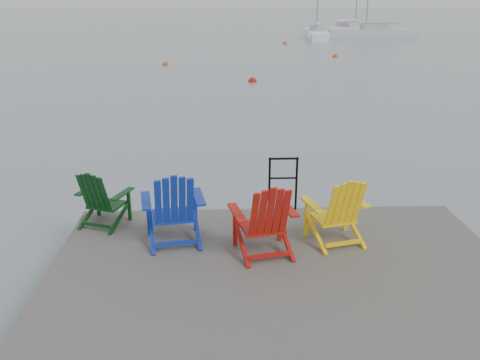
{
  "coord_description": "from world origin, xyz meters",
  "views": [
    {
      "loc": [
        -0.77,
        -5.24,
        3.81
      ],
      "look_at": [
        -0.43,
        2.94,
        0.85
      ],
      "focal_mm": 38.0,
      "sensor_mm": 36.0,
      "label": 1
    }
  ],
  "objects_px": {
    "chair_red": "(265,219)",
    "sailboat_far": "(370,33)",
    "chair_green": "(102,198)",
    "buoy_d": "(285,44)",
    "handrail": "(283,179)",
    "buoy_c": "(335,57)",
    "buoy_a": "(253,82)",
    "buoy_b": "(166,65)",
    "chair_blue": "(173,207)",
    "sailboat_near": "(316,35)",
    "chair_yellow": "(338,210)",
    "sailboat_mid": "(352,30)"
  },
  "relations": [
    {
      "from": "chair_red",
      "to": "buoy_a",
      "type": "bearing_deg",
      "value": 74.9
    },
    {
      "from": "chair_yellow",
      "to": "buoy_d",
      "type": "xyz_separation_m",
      "value": [
        4.16,
        38.78,
        -1.01
      ]
    },
    {
      "from": "chair_blue",
      "to": "sailboat_near",
      "type": "relative_size",
      "value": 0.11
    },
    {
      "from": "sailboat_near",
      "to": "buoy_c",
      "type": "distance_m",
      "value": 16.06
    },
    {
      "from": "handrail",
      "to": "sailboat_far",
      "type": "height_order",
      "value": "sailboat_far"
    },
    {
      "from": "sailboat_mid",
      "to": "sailboat_far",
      "type": "xyz_separation_m",
      "value": [
        0.46,
        -5.32,
        0.0
      ]
    },
    {
      "from": "buoy_c",
      "to": "buoy_d",
      "type": "relative_size",
      "value": 1.03
    },
    {
      "from": "chair_yellow",
      "to": "sailboat_mid",
      "type": "distance_m",
      "value": 53.02
    },
    {
      "from": "chair_green",
      "to": "buoy_b",
      "type": "relative_size",
      "value": 2.45
    },
    {
      "from": "chair_red",
      "to": "buoy_d",
      "type": "height_order",
      "value": "chair_red"
    },
    {
      "from": "chair_yellow",
      "to": "sailboat_far",
      "type": "distance_m",
      "value": 48.01
    },
    {
      "from": "chair_blue",
      "to": "chair_red",
      "type": "height_order",
      "value": "chair_blue"
    },
    {
      "from": "chair_yellow",
      "to": "sailboat_near",
      "type": "xyz_separation_m",
      "value": [
        7.9,
        44.36,
        -0.66
      ]
    },
    {
      "from": "chair_red",
      "to": "buoy_c",
      "type": "bearing_deg",
      "value": 63.79
    },
    {
      "from": "chair_red",
      "to": "buoy_a",
      "type": "xyz_separation_m",
      "value": [
        1.02,
        18.19,
        -1.03
      ]
    },
    {
      "from": "buoy_a",
      "to": "sailboat_far",
      "type": "bearing_deg",
      "value": 64.1
    },
    {
      "from": "chair_red",
      "to": "chair_yellow",
      "type": "bearing_deg",
      "value": 4.09
    },
    {
      "from": "chair_red",
      "to": "sailboat_far",
      "type": "distance_m",
      "value": 48.61
    },
    {
      "from": "handrail",
      "to": "buoy_c",
      "type": "distance_m",
      "value": 28.04
    },
    {
      "from": "buoy_c",
      "to": "chair_red",
      "type": "bearing_deg",
      "value": -104.31
    },
    {
      "from": "chair_yellow",
      "to": "sailboat_far",
      "type": "relative_size",
      "value": 0.09
    },
    {
      "from": "chair_red",
      "to": "handrail",
      "type": "bearing_deg",
      "value": 62.54
    },
    {
      "from": "chair_yellow",
      "to": "sailboat_near",
      "type": "distance_m",
      "value": 45.06
    },
    {
      "from": "buoy_b",
      "to": "buoy_c",
      "type": "height_order",
      "value": "buoy_c"
    },
    {
      "from": "sailboat_far",
      "to": "buoy_c",
      "type": "distance_m",
      "value": 19.12
    },
    {
      "from": "buoy_b",
      "to": "sailboat_mid",
      "type": "bearing_deg",
      "value": 56.19
    },
    {
      "from": "handrail",
      "to": "buoy_a",
      "type": "distance_m",
      "value": 16.7
    },
    {
      "from": "sailboat_near",
      "to": "buoy_d",
      "type": "height_order",
      "value": "sailboat_near"
    },
    {
      "from": "sailboat_near",
      "to": "buoy_d",
      "type": "xyz_separation_m",
      "value": [
        -3.74,
        -5.58,
        -0.36
      ]
    },
    {
      "from": "chair_red",
      "to": "buoy_c",
      "type": "relative_size",
      "value": 2.65
    },
    {
      "from": "sailboat_mid",
      "to": "sailboat_far",
      "type": "relative_size",
      "value": 1.09
    },
    {
      "from": "sailboat_near",
      "to": "buoy_a",
      "type": "bearing_deg",
      "value": -100.32
    },
    {
      "from": "chair_red",
      "to": "sailboat_near",
      "type": "distance_m",
      "value": 45.55
    },
    {
      "from": "chair_green",
      "to": "chair_red",
      "type": "relative_size",
      "value": 0.86
    },
    {
      "from": "buoy_a",
      "to": "buoy_b",
      "type": "relative_size",
      "value": 1.12
    },
    {
      "from": "sailboat_far",
      "to": "buoy_c",
      "type": "bearing_deg",
      "value": 158.52
    },
    {
      "from": "chair_green",
      "to": "buoy_d",
      "type": "relative_size",
      "value": 2.35
    },
    {
      "from": "chair_blue",
      "to": "buoy_c",
      "type": "height_order",
      "value": "chair_blue"
    },
    {
      "from": "buoy_a",
      "to": "buoy_d",
      "type": "distance_m",
      "value": 21.31
    },
    {
      "from": "sailboat_far",
      "to": "buoy_d",
      "type": "xyz_separation_m",
      "value": [
        -9.48,
        -7.25,
        -0.36
      ]
    },
    {
      "from": "chair_red",
      "to": "buoy_b",
      "type": "height_order",
      "value": "chair_red"
    },
    {
      "from": "sailboat_near",
      "to": "sailboat_mid",
      "type": "height_order",
      "value": "sailboat_mid"
    },
    {
      "from": "chair_red",
      "to": "sailboat_near",
      "type": "bearing_deg",
      "value": 66.77
    },
    {
      "from": "buoy_d",
      "to": "chair_yellow",
      "type": "bearing_deg",
      "value": -96.12
    },
    {
      "from": "buoy_d",
      "to": "sailboat_far",
      "type": "bearing_deg",
      "value": 37.41
    },
    {
      "from": "handrail",
      "to": "sailboat_mid",
      "type": "distance_m",
      "value": 51.99
    },
    {
      "from": "buoy_c",
      "to": "buoy_d",
      "type": "bearing_deg",
      "value": 101.49
    },
    {
      "from": "buoy_c",
      "to": "buoy_a",
      "type": "bearing_deg",
      "value": -120.96
    },
    {
      "from": "sailboat_near",
      "to": "sailboat_mid",
      "type": "relative_size",
      "value": 0.79
    },
    {
      "from": "chair_green",
      "to": "chair_blue",
      "type": "distance_m",
      "value": 1.31
    }
  ]
}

